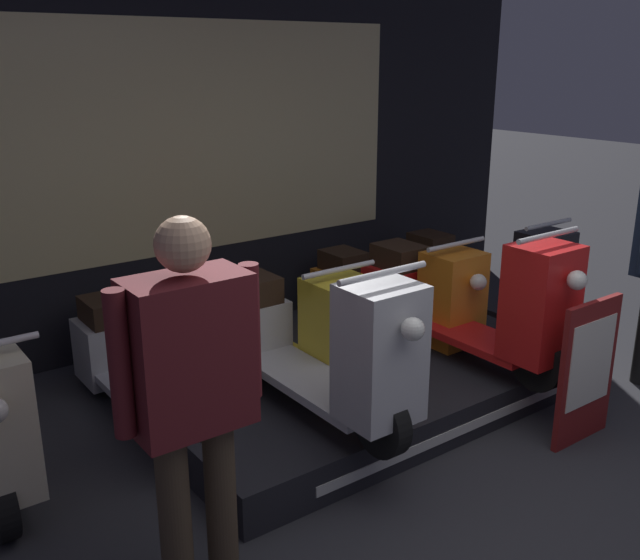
{
  "coord_description": "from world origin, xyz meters",
  "views": [
    {
      "loc": [
        -2.33,
        -1.57,
        2.15
      ],
      "look_at": [
        0.16,
        1.81,
        0.82
      ],
      "focal_mm": 40.0,
      "sensor_mm": 36.0,
      "label": 1
    }
  ],
  "objects_px": {
    "scooter_display_left": "(310,346)",
    "scooter_backrow_2": "(285,329)",
    "scooter_display_right": "(464,302)",
    "scooter_backrow_1": "(147,365)",
    "scooter_backrow_3": "(395,300)",
    "scooter_backrow_4": "(483,277)",
    "person_left_browsing": "(191,383)",
    "price_sign_board": "(587,371)"
  },
  "relations": [
    {
      "from": "scooter_display_right",
      "to": "scooter_backrow_4",
      "type": "relative_size",
      "value": 1.0
    },
    {
      "from": "scooter_backrow_2",
      "to": "person_left_browsing",
      "type": "height_order",
      "value": "person_left_browsing"
    },
    {
      "from": "scooter_display_right",
      "to": "scooter_backrow_1",
      "type": "bearing_deg",
      "value": 156.92
    },
    {
      "from": "scooter_display_right",
      "to": "scooter_backrow_2",
      "type": "relative_size",
      "value": 1.0
    },
    {
      "from": "scooter_display_left",
      "to": "person_left_browsing",
      "type": "distance_m",
      "value": 1.27
    },
    {
      "from": "scooter_backrow_1",
      "to": "scooter_display_left",
      "type": "bearing_deg",
      "value": -51.54
    },
    {
      "from": "scooter_display_right",
      "to": "scooter_backrow_4",
      "type": "height_order",
      "value": "scooter_display_right"
    },
    {
      "from": "scooter_backrow_1",
      "to": "person_left_browsing",
      "type": "bearing_deg",
      "value": -105.61
    },
    {
      "from": "scooter_backrow_4",
      "to": "person_left_browsing",
      "type": "distance_m",
      "value": 3.72
    },
    {
      "from": "scooter_backrow_4",
      "to": "price_sign_board",
      "type": "height_order",
      "value": "scooter_backrow_4"
    },
    {
      "from": "scooter_display_left",
      "to": "scooter_display_right",
      "type": "relative_size",
      "value": 1.0
    },
    {
      "from": "scooter_display_right",
      "to": "person_left_browsing",
      "type": "distance_m",
      "value": 2.39
    },
    {
      "from": "scooter_backrow_4",
      "to": "price_sign_board",
      "type": "distance_m",
      "value": 1.96
    },
    {
      "from": "scooter_backrow_4",
      "to": "scooter_display_right",
      "type": "bearing_deg",
      "value": -144.43
    },
    {
      "from": "scooter_display_right",
      "to": "scooter_backrow_4",
      "type": "distance_m",
      "value": 1.38
    },
    {
      "from": "scooter_backrow_2",
      "to": "scooter_backrow_3",
      "type": "xyz_separation_m",
      "value": [
        0.99,
        0.0,
        0.0
      ]
    },
    {
      "from": "scooter_display_right",
      "to": "scooter_backrow_2",
      "type": "bearing_deg",
      "value": 137.69
    },
    {
      "from": "scooter_display_left",
      "to": "scooter_backrow_2",
      "type": "bearing_deg",
      "value": 65.56
    },
    {
      "from": "person_left_browsing",
      "to": "scooter_backrow_2",
      "type": "bearing_deg",
      "value": 46.2
    },
    {
      "from": "scooter_display_right",
      "to": "price_sign_board",
      "type": "xyz_separation_m",
      "value": [
        0.08,
        -0.87,
        -0.19
      ]
    },
    {
      "from": "scooter_backrow_2",
      "to": "scooter_backrow_3",
      "type": "height_order",
      "value": "same"
    },
    {
      "from": "scooter_display_right",
      "to": "scooter_backrow_1",
      "type": "height_order",
      "value": "scooter_display_right"
    },
    {
      "from": "scooter_backrow_4",
      "to": "person_left_browsing",
      "type": "bearing_deg",
      "value": -156.66
    },
    {
      "from": "person_left_browsing",
      "to": "scooter_backrow_3",
      "type": "bearing_deg",
      "value": 31.4
    },
    {
      "from": "scooter_backrow_4",
      "to": "person_left_browsing",
      "type": "height_order",
      "value": "person_left_browsing"
    },
    {
      "from": "scooter_backrow_2",
      "to": "scooter_backrow_3",
      "type": "relative_size",
      "value": 1.0
    },
    {
      "from": "scooter_display_left",
      "to": "scooter_display_right",
      "type": "height_order",
      "value": "same"
    },
    {
      "from": "scooter_backrow_1",
      "to": "scooter_backrow_4",
      "type": "distance_m",
      "value": 2.97
    },
    {
      "from": "scooter_display_left",
      "to": "scooter_backrow_2",
      "type": "xyz_separation_m",
      "value": [
        0.36,
        0.79,
        -0.24
      ]
    },
    {
      "from": "scooter_display_right",
      "to": "scooter_backrow_1",
      "type": "relative_size",
      "value": 1.0
    },
    {
      "from": "scooter_backrow_3",
      "to": "scooter_display_right",
      "type": "bearing_deg",
      "value": -98.53
    },
    {
      "from": "scooter_display_left",
      "to": "scooter_backrow_1",
      "type": "height_order",
      "value": "scooter_display_left"
    },
    {
      "from": "scooter_backrow_1",
      "to": "scooter_display_right",
      "type": "bearing_deg",
      "value": -23.08
    },
    {
      "from": "scooter_display_left",
      "to": "scooter_backrow_1",
      "type": "relative_size",
      "value": 1.0
    },
    {
      "from": "scooter_display_right",
      "to": "price_sign_board",
      "type": "bearing_deg",
      "value": -84.98
    },
    {
      "from": "scooter_backrow_1",
      "to": "price_sign_board",
      "type": "xyz_separation_m",
      "value": [
        1.94,
        -1.67,
        0.05
      ]
    },
    {
      "from": "scooter_display_right",
      "to": "scooter_backrow_1",
      "type": "xyz_separation_m",
      "value": [
        -1.86,
        0.79,
        -0.24
      ]
    },
    {
      "from": "scooter_display_left",
      "to": "scooter_backrow_2",
      "type": "height_order",
      "value": "scooter_display_left"
    },
    {
      "from": "scooter_backrow_3",
      "to": "person_left_browsing",
      "type": "bearing_deg",
      "value": -148.6
    },
    {
      "from": "scooter_backrow_1",
      "to": "scooter_backrow_3",
      "type": "bearing_deg",
      "value": 0.0
    },
    {
      "from": "scooter_backrow_3",
      "to": "scooter_backrow_4",
      "type": "relative_size",
      "value": 1.0
    },
    {
      "from": "scooter_backrow_3",
      "to": "person_left_browsing",
      "type": "height_order",
      "value": "person_left_browsing"
    }
  ]
}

